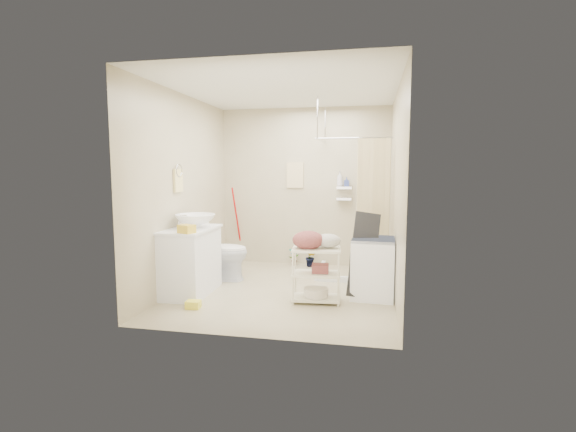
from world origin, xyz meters
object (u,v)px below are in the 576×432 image
washing_machine (373,268)px  laundry_rack (316,270)px  toilet (219,251)px  vanity (191,261)px

washing_machine → laundry_rack: (-0.67, -0.32, 0.02)m
washing_machine → toilet: bearing=171.5°
toilet → vanity: bearing=167.2°
toilet → laundry_rack: size_ratio=1.06×
washing_machine → vanity: bearing=-170.4°
laundry_rack → vanity: bearing=173.8°
toilet → washing_machine: 2.22m
vanity → washing_machine: 2.32m
toilet → laundry_rack: bearing=-119.8°
toilet → washing_machine: bearing=-104.5°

